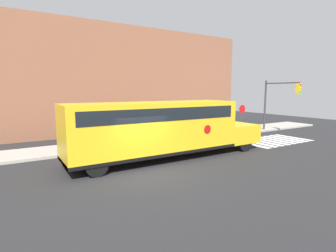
# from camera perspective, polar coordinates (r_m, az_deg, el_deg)

# --- Properties ---
(ground_plane) EXTENTS (60.00, 60.00, 0.00)m
(ground_plane) POSITION_cam_1_polar(r_m,az_deg,el_deg) (12.04, -4.33, -10.20)
(ground_plane) COLOR #28282B
(sidewalk_strip) EXTENTS (44.00, 3.00, 0.15)m
(sidewalk_strip) POSITION_cam_1_polar(r_m,az_deg,el_deg) (17.86, -13.98, -4.19)
(sidewalk_strip) COLOR #B2ADA3
(sidewalk_strip) RESTS_ON ground
(building_backdrop) EXTENTS (32.00, 4.00, 9.18)m
(building_backdrop) POSITION_cam_1_polar(r_m,az_deg,el_deg) (23.78, -19.19, 9.49)
(building_backdrop) COLOR #935B42
(building_backdrop) RESTS_ON ground
(crosswalk_stripes) EXTENTS (5.40, 3.20, 0.01)m
(crosswalk_stripes) POSITION_cam_1_polar(r_m,az_deg,el_deg) (20.99, 21.89, -2.95)
(crosswalk_stripes) COLOR white
(crosswalk_stripes) RESTS_ON ground
(school_bus) EXTENTS (11.60, 2.57, 3.09)m
(school_bus) POSITION_cam_1_polar(r_m,az_deg,el_deg) (14.05, -1.39, -0.18)
(school_bus) COLOR yellow
(school_bus) RESTS_ON ground
(stop_sign) EXTENTS (0.72, 0.10, 2.44)m
(stop_sign) POSITION_cam_1_polar(r_m,az_deg,el_deg) (23.84, 15.77, 2.49)
(stop_sign) COLOR #38383A
(stop_sign) RESTS_ON ground
(traffic_light) EXTENTS (0.28, 3.36, 4.57)m
(traffic_light) POSITION_cam_1_polar(r_m,az_deg,el_deg) (24.72, 22.61, 5.71)
(traffic_light) COLOR #38383A
(traffic_light) RESTS_ON ground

